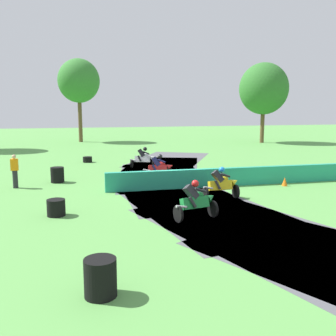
{
  "coord_description": "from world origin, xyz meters",
  "views": [
    {
      "loc": [
        -4.59,
        -16.99,
        3.81
      ],
      "look_at": [
        0.02,
        0.69,
        0.9
      ],
      "focal_mm": 40.05,
      "sensor_mm": 36.0,
      "label": 1
    }
  ],
  "objects_px": {
    "tire_stack_near": "(87,159)",
    "track_marshal": "(15,171)",
    "motorcycle_fourth_green": "(196,201)",
    "traffic_cone": "(285,182)",
    "tire_stack_mid_b": "(56,208)",
    "motorcycle_lead_white": "(144,158)",
    "motorcycle_chase_red": "(159,167)",
    "motorcycle_trailing_yellow": "(222,184)",
    "tire_stack_far": "(100,278)",
    "tire_stack_mid_a": "(57,175)"
  },
  "relations": [
    {
      "from": "motorcycle_lead_white",
      "to": "track_marshal",
      "type": "height_order",
      "value": "track_marshal"
    },
    {
      "from": "motorcycle_lead_white",
      "to": "tire_stack_mid_a",
      "type": "distance_m",
      "value": 6.34
    },
    {
      "from": "motorcycle_lead_white",
      "to": "tire_stack_near",
      "type": "bearing_deg",
      "value": 133.24
    },
    {
      "from": "tire_stack_far",
      "to": "tire_stack_mid_b",
      "type": "bearing_deg",
      "value": 99.68
    },
    {
      "from": "tire_stack_near",
      "to": "tire_stack_mid_a",
      "type": "height_order",
      "value": "tire_stack_mid_a"
    },
    {
      "from": "tire_stack_far",
      "to": "track_marshal",
      "type": "height_order",
      "value": "track_marshal"
    },
    {
      "from": "motorcycle_lead_white",
      "to": "motorcycle_trailing_yellow",
      "type": "bearing_deg",
      "value": -79.68
    },
    {
      "from": "motorcycle_chase_red",
      "to": "traffic_cone",
      "type": "distance_m",
      "value": 6.54
    },
    {
      "from": "motorcycle_trailing_yellow",
      "to": "track_marshal",
      "type": "relative_size",
      "value": 1.03
    },
    {
      "from": "motorcycle_lead_white",
      "to": "motorcycle_chase_red",
      "type": "relative_size",
      "value": 1.01
    },
    {
      "from": "motorcycle_lead_white",
      "to": "traffic_cone",
      "type": "relative_size",
      "value": 3.92
    },
    {
      "from": "motorcycle_fourth_green",
      "to": "traffic_cone",
      "type": "xyz_separation_m",
      "value": [
        6.07,
        4.16,
        -0.41
      ]
    },
    {
      "from": "motorcycle_trailing_yellow",
      "to": "tire_stack_mid_a",
      "type": "relative_size",
      "value": 2.1
    },
    {
      "from": "motorcycle_chase_red",
      "to": "tire_stack_far",
      "type": "height_order",
      "value": "motorcycle_chase_red"
    },
    {
      "from": "tire_stack_near",
      "to": "track_marshal",
      "type": "height_order",
      "value": "track_marshal"
    },
    {
      "from": "tire_stack_mid_b",
      "to": "motorcycle_fourth_green",
      "type": "bearing_deg",
      "value": -18.18
    },
    {
      "from": "motorcycle_fourth_green",
      "to": "tire_stack_near",
      "type": "relative_size",
      "value": 2.58
    },
    {
      "from": "motorcycle_lead_white",
      "to": "tire_stack_far",
      "type": "xyz_separation_m",
      "value": [
        -4.05,
        -16.2,
        -0.25
      ]
    },
    {
      "from": "track_marshal",
      "to": "traffic_cone",
      "type": "height_order",
      "value": "track_marshal"
    },
    {
      "from": "motorcycle_lead_white",
      "to": "tire_stack_near",
      "type": "height_order",
      "value": "motorcycle_lead_white"
    },
    {
      "from": "motorcycle_fourth_green",
      "to": "tire_stack_mid_b",
      "type": "xyz_separation_m",
      "value": [
        -4.76,
        1.56,
        -0.33
      ]
    },
    {
      "from": "motorcycle_trailing_yellow",
      "to": "tire_stack_mid_a",
      "type": "distance_m",
      "value": 8.78
    },
    {
      "from": "tire_stack_far",
      "to": "traffic_cone",
      "type": "height_order",
      "value": "tire_stack_far"
    },
    {
      "from": "tire_stack_far",
      "to": "motorcycle_trailing_yellow",
      "type": "bearing_deg",
      "value": 51.87
    },
    {
      "from": "motorcycle_chase_red",
      "to": "motorcycle_fourth_green",
      "type": "xyz_separation_m",
      "value": [
        -0.42,
        -7.44,
        -0.02
      ]
    },
    {
      "from": "motorcycle_chase_red",
      "to": "tire_stack_mid_a",
      "type": "xyz_separation_m",
      "value": [
        -5.32,
        0.5,
        -0.25
      ]
    },
    {
      "from": "tire_stack_near",
      "to": "motorcycle_chase_red",
      "type": "bearing_deg",
      "value": -65.66
    },
    {
      "from": "motorcycle_trailing_yellow",
      "to": "tire_stack_far",
      "type": "height_order",
      "value": "motorcycle_trailing_yellow"
    },
    {
      "from": "tire_stack_far",
      "to": "traffic_cone",
      "type": "bearing_deg",
      "value": 42.38
    },
    {
      "from": "motorcycle_trailing_yellow",
      "to": "tire_stack_near",
      "type": "distance_m",
      "value": 13.56
    },
    {
      "from": "motorcycle_chase_red",
      "to": "traffic_cone",
      "type": "xyz_separation_m",
      "value": [
        5.65,
        -3.27,
        -0.43
      ]
    },
    {
      "from": "tire_stack_mid_b",
      "to": "tire_stack_far",
      "type": "relative_size",
      "value": 0.81
    },
    {
      "from": "motorcycle_lead_white",
      "to": "motorcycle_fourth_green",
      "type": "bearing_deg",
      "value": -91.81
    },
    {
      "from": "motorcycle_lead_white",
      "to": "tire_stack_mid_a",
      "type": "relative_size",
      "value": 2.16
    },
    {
      "from": "motorcycle_trailing_yellow",
      "to": "tire_stack_mid_b",
      "type": "xyz_separation_m",
      "value": [
        -6.75,
        -0.94,
        -0.34
      ]
    },
    {
      "from": "tire_stack_mid_a",
      "to": "track_marshal",
      "type": "distance_m",
      "value": 2.17
    },
    {
      "from": "motorcycle_lead_white",
      "to": "track_marshal",
      "type": "distance_m",
      "value": 8.45
    },
    {
      "from": "motorcycle_chase_red",
      "to": "tire_stack_near",
      "type": "distance_m",
      "value": 8.41
    },
    {
      "from": "motorcycle_chase_red",
      "to": "motorcycle_trailing_yellow",
      "type": "height_order",
      "value": "motorcycle_chase_red"
    },
    {
      "from": "tire_stack_mid_b",
      "to": "track_marshal",
      "type": "relative_size",
      "value": 0.4
    },
    {
      "from": "track_marshal",
      "to": "tire_stack_far",
      "type": "bearing_deg",
      "value": -75.06
    },
    {
      "from": "motorcycle_trailing_yellow",
      "to": "tire_stack_far",
      "type": "bearing_deg",
      "value": -128.13
    },
    {
      "from": "tire_stack_mid_b",
      "to": "motorcycle_lead_white",
      "type": "bearing_deg",
      "value": 62.66
    },
    {
      "from": "motorcycle_lead_white",
      "to": "tire_stack_mid_a",
      "type": "xyz_separation_m",
      "value": [
        -5.26,
        -3.53,
        -0.25
      ]
    },
    {
      "from": "motorcycle_lead_white",
      "to": "tire_stack_mid_b",
      "type": "relative_size",
      "value": 2.66
    },
    {
      "from": "tire_stack_near",
      "to": "tire_stack_mid_b",
      "type": "xyz_separation_m",
      "value": [
        -1.72,
        -13.52,
        0.1
      ]
    },
    {
      "from": "motorcycle_trailing_yellow",
      "to": "tire_stack_mid_b",
      "type": "bearing_deg",
      "value": -172.09
    },
    {
      "from": "motorcycle_lead_white",
      "to": "tire_stack_mid_b",
      "type": "distance_m",
      "value": 11.16
    },
    {
      "from": "tire_stack_near",
      "to": "tire_stack_mid_b",
      "type": "bearing_deg",
      "value": -97.24
    },
    {
      "from": "tire_stack_near",
      "to": "motorcycle_lead_white",
      "type": "bearing_deg",
      "value": -46.76
    }
  ]
}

